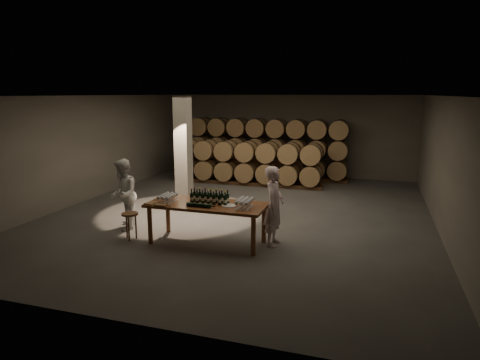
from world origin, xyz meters
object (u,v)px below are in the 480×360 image
(tasting_table, at_px, (207,208))
(plate, at_px, (229,206))
(stool, at_px, (130,218))
(person_woman, at_px, (123,195))
(bottle_cluster, at_px, (210,198))
(notebook_near, at_px, (161,205))
(person_man, at_px, (274,206))

(tasting_table, distance_m, plate, 0.55)
(stool, height_order, person_woman, person_woman)
(tasting_table, height_order, bottle_cluster, bottle_cluster)
(stool, relative_size, person_woman, 0.36)
(notebook_near, relative_size, stool, 0.42)
(stool, bearing_deg, person_woman, 131.71)
(tasting_table, distance_m, stool, 1.80)
(notebook_near, relative_size, person_man, 0.15)
(plate, xyz_separation_m, person_man, (0.89, 0.39, -0.04))
(notebook_near, distance_m, stool, 0.97)
(notebook_near, height_order, person_man, person_man)
(tasting_table, xyz_separation_m, stool, (-1.75, -0.31, -0.29))
(notebook_near, distance_m, person_man, 2.43)
(person_man, bearing_deg, stool, 104.11)
(bottle_cluster, distance_m, plate, 0.50)
(person_man, xyz_separation_m, person_woman, (-3.73, -0.02, -0.01))
(person_woman, bearing_deg, tasting_table, 54.76)
(person_man, bearing_deg, notebook_near, 111.31)
(tasting_table, bearing_deg, person_man, 13.14)
(tasting_table, height_order, notebook_near, notebook_near)
(person_man, bearing_deg, person_woman, 92.89)
(tasting_table, relative_size, notebook_near, 10.15)
(notebook_near, xyz_separation_m, person_man, (2.30, 0.78, -0.04))
(tasting_table, bearing_deg, bottle_cluster, 37.00)
(plate, distance_m, person_woman, 2.86)
(bottle_cluster, bearing_deg, notebook_near, -152.45)
(tasting_table, distance_m, person_man, 1.47)
(bottle_cluster, relative_size, notebook_near, 3.36)
(stool, bearing_deg, tasting_table, 10.14)
(notebook_near, distance_m, person_woman, 1.62)
(plate, bearing_deg, person_woman, 172.56)
(tasting_table, distance_m, notebook_near, 0.99)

